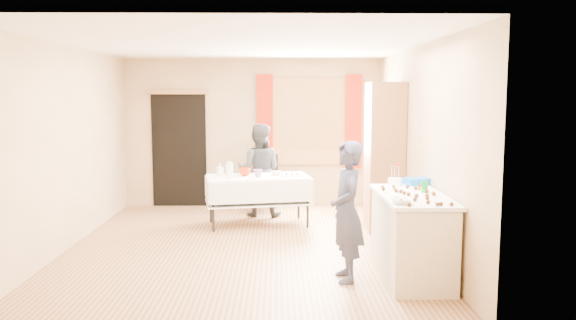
{
  "coord_description": "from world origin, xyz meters",
  "views": [
    {
      "loc": [
        0.44,
        -7.17,
        1.98
      ],
      "look_at": [
        0.58,
        0.0,
        1.14
      ],
      "focal_mm": 35.0,
      "sensor_mm": 36.0,
      "label": 1
    }
  ],
  "objects_px": {
    "cabinet": "(384,157)",
    "girl": "(347,211)",
    "counter": "(411,236)",
    "party_table": "(258,196)",
    "woman": "(259,170)",
    "chair": "(265,193)"
  },
  "relations": [
    {
      "from": "party_table",
      "to": "girl",
      "type": "bearing_deg",
      "value": -78.31
    },
    {
      "from": "cabinet",
      "to": "party_table",
      "type": "height_order",
      "value": "cabinet"
    },
    {
      "from": "cabinet",
      "to": "girl",
      "type": "height_order",
      "value": "cabinet"
    },
    {
      "from": "cabinet",
      "to": "counter",
      "type": "bearing_deg",
      "value": -92.69
    },
    {
      "from": "party_table",
      "to": "woman",
      "type": "height_order",
      "value": "woman"
    },
    {
      "from": "chair",
      "to": "woman",
      "type": "bearing_deg",
      "value": -92.47
    },
    {
      "from": "counter",
      "to": "party_table",
      "type": "height_order",
      "value": "counter"
    },
    {
      "from": "cabinet",
      "to": "woman",
      "type": "relative_size",
      "value": 1.43
    },
    {
      "from": "cabinet",
      "to": "woman",
      "type": "xyz_separation_m",
      "value": [
        -1.85,
        0.99,
        -0.32
      ]
    },
    {
      "from": "cabinet",
      "to": "counter",
      "type": "height_order",
      "value": "cabinet"
    },
    {
      "from": "cabinet",
      "to": "chair",
      "type": "xyz_separation_m",
      "value": [
        -1.76,
        1.46,
        -0.79
      ]
    },
    {
      "from": "counter",
      "to": "chair",
      "type": "height_order",
      "value": "chair"
    },
    {
      "from": "counter",
      "to": "girl",
      "type": "bearing_deg",
      "value": -172.16
    },
    {
      "from": "party_table",
      "to": "woman",
      "type": "distance_m",
      "value": 0.71
    },
    {
      "from": "cabinet",
      "to": "party_table",
      "type": "distance_m",
      "value": 1.98
    },
    {
      "from": "cabinet",
      "to": "party_table",
      "type": "bearing_deg",
      "value": 169.19
    },
    {
      "from": "chair",
      "to": "girl",
      "type": "height_order",
      "value": "girl"
    },
    {
      "from": "chair",
      "to": "girl",
      "type": "xyz_separation_m",
      "value": [
        0.94,
        -3.69,
        0.46
      ]
    },
    {
      "from": "chair",
      "to": "party_table",
      "type": "bearing_deg",
      "value": -85.96
    },
    {
      "from": "counter",
      "to": "party_table",
      "type": "xyz_separation_m",
      "value": [
        -1.75,
        2.48,
        -0.01
      ]
    },
    {
      "from": "girl",
      "to": "party_table",
      "type": "bearing_deg",
      "value": -163.34
    },
    {
      "from": "chair",
      "to": "cabinet",
      "type": "bearing_deg",
      "value": -31.28
    }
  ]
}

